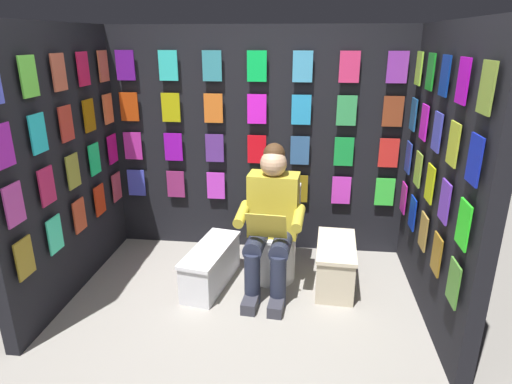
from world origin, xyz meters
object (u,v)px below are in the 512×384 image
toilet (275,239)px  person_reading (271,220)px  comic_longbox_near (211,266)px  comic_longbox_far (335,264)px

toilet → person_reading: 0.35m
toilet → comic_longbox_near: (0.51, 0.25, -0.16)m
person_reading → comic_longbox_far: person_reading is taller
person_reading → comic_longbox_far: 0.68m
person_reading → comic_longbox_far: bearing=-166.6°
comic_longbox_far → comic_longbox_near: bearing=9.0°
comic_longbox_near → comic_longbox_far: bearing=-163.8°
person_reading → toilet: bearing=-89.4°
comic_longbox_near → comic_longbox_far: 1.03m
toilet → comic_longbox_far: size_ratio=1.15×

